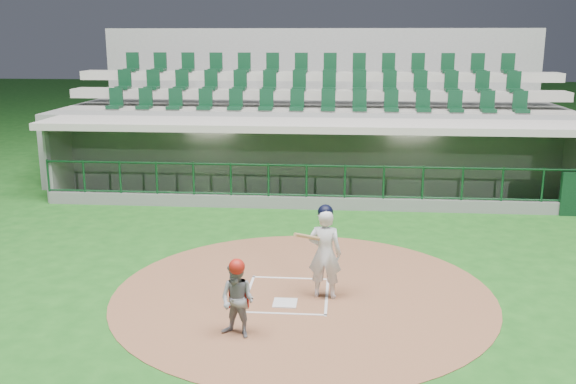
# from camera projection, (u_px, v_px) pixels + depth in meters

# --- Properties ---
(ground) EXTENTS (120.00, 120.00, 0.00)m
(ground) POSITION_uv_depth(u_px,v_px,m) (288.00, 289.00, 12.37)
(ground) COLOR #174E16
(ground) RESTS_ON ground
(dirt_circle) EXTENTS (7.20, 7.20, 0.01)m
(dirt_circle) POSITION_uv_depth(u_px,v_px,m) (303.00, 294.00, 12.15)
(dirt_circle) COLOR brown
(dirt_circle) RESTS_ON ground
(home_plate) EXTENTS (0.43, 0.43, 0.02)m
(home_plate) POSITION_uv_depth(u_px,v_px,m) (285.00, 303.00, 11.68)
(home_plate) COLOR silver
(home_plate) RESTS_ON dirt_circle
(batter_box_chalk) EXTENTS (1.55, 1.80, 0.01)m
(batter_box_chalk) POSITION_uv_depth(u_px,v_px,m) (287.00, 295.00, 12.07)
(batter_box_chalk) COLOR white
(batter_box_chalk) RESTS_ON ground
(dugout_structure) EXTENTS (16.40, 3.70, 3.00)m
(dugout_structure) POSITION_uv_depth(u_px,v_px,m) (315.00, 163.00, 19.69)
(dugout_structure) COLOR slate
(dugout_structure) RESTS_ON ground
(seating_deck) EXTENTS (17.00, 6.72, 5.15)m
(seating_deck) POSITION_uv_depth(u_px,v_px,m) (315.00, 133.00, 22.59)
(seating_deck) COLOR slate
(seating_deck) RESTS_ON ground
(batter) EXTENTS (0.87, 0.89, 1.78)m
(batter) POSITION_uv_depth(u_px,v_px,m) (325.00, 251.00, 11.77)
(batter) COLOR silver
(batter) RESTS_ON dirt_circle
(catcher) EXTENTS (0.73, 0.66, 1.32)m
(catcher) POSITION_uv_depth(u_px,v_px,m) (237.00, 299.00, 10.28)
(catcher) COLOR gray
(catcher) RESTS_ON dirt_circle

